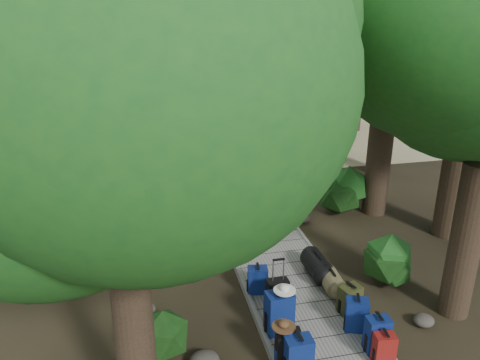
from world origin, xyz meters
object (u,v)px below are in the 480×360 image
object	(u,v)px
kayak	(132,136)
backpack_right_a	(384,347)
backpack_right_b	(378,333)
backpack_right_d	(350,298)
backpack_left_a	(298,355)
lone_suitcase_on_sand	(222,140)
duffel_right_khaki	(332,282)
suitcase_on_boardwalk	(277,294)
backpack_left_d	(258,279)
backpack_right_c	(357,313)
sun_lounger	(272,124)
backpack_left_c	(279,310)
duffel_right_black	(317,265)
backpack_left_b	(288,347)

from	to	relation	value
kayak	backpack_right_a	bearing A→B (deg)	-64.97
backpack_right_b	backpack_right_d	distance (m)	1.07
backpack_left_a	lone_suitcase_on_sand	xyz separation A→B (m)	(1.10, 12.49, -0.14)
backpack_left_a	duffel_right_khaki	distance (m)	2.50
backpack_right_a	backpack_right_b	world-z (taller)	backpack_right_b
suitcase_on_boardwalk	kayak	world-z (taller)	suitcase_on_boardwalk
backpack_left_d	duffel_right_khaki	bearing A→B (deg)	-1.83
backpack_right_c	lone_suitcase_on_sand	bearing A→B (deg)	112.43
backpack_left_d	sun_lounger	xyz separation A→B (m)	(3.88, 12.45, -0.10)
suitcase_on_boardwalk	backpack_left_c	bearing A→B (deg)	-105.88
backpack_left_a	duffel_right_black	distance (m)	2.96
suitcase_on_boardwalk	lone_suitcase_on_sand	xyz separation A→B (m)	(0.92, 10.78, -0.07)
backpack_left_a	kayak	size ratio (longest dim) A/B	0.24
backpack_left_c	duffel_right_black	distance (m)	2.04
backpack_left_b	suitcase_on_boardwalk	bearing A→B (deg)	85.39
backpack_right_a	suitcase_on_boardwalk	world-z (taller)	suitcase_on_boardwalk
kayak	lone_suitcase_on_sand	bearing A→B (deg)	-19.26
backpack_left_b	kayak	distance (m)	14.44
suitcase_on_boardwalk	backpack_right_d	bearing A→B (deg)	-17.77
backpack_left_c	lone_suitcase_on_sand	xyz separation A→B (m)	(1.08, 11.40, -0.18)
backpack_right_c	sun_lounger	xyz separation A→B (m)	(2.47, 13.95, -0.14)
duffel_right_khaki	lone_suitcase_on_sand	distance (m)	10.45
backpack_right_b	kayak	distance (m)	14.74
backpack_left_d	duffel_right_khaki	size ratio (longest dim) A/B	0.97
backpack_left_c	backpack_right_a	size ratio (longest dim) A/B	1.44
lone_suitcase_on_sand	suitcase_on_boardwalk	bearing A→B (deg)	-90.98
backpack_left_d	backpack_right_d	distance (m)	1.82
duffel_right_khaki	suitcase_on_boardwalk	xyz separation A→B (m)	(-1.25, -0.34, 0.11)
duffel_right_black	kayak	world-z (taller)	duffel_right_black
backpack_left_b	kayak	size ratio (longest dim) A/B	0.22
sun_lounger	suitcase_on_boardwalk	bearing A→B (deg)	-123.81
duffel_right_khaki	duffel_right_black	xyz separation A→B (m)	(-0.09, 0.59, 0.04)
backpack_left_b	sun_lounger	bearing A→B (deg)	80.49
suitcase_on_boardwalk	kayak	distance (m)	13.03
sun_lounger	backpack_left_a	bearing A→B (deg)	-122.74
backpack_left_a	backpack_right_c	world-z (taller)	backpack_left_a
duffel_right_khaki	suitcase_on_boardwalk	bearing A→B (deg)	-161.56
backpack_right_d	duffel_right_black	bearing A→B (deg)	79.97
duffel_right_khaki	sun_lounger	size ratio (longest dim) A/B	0.34
backpack_right_b	backpack_right_d	xyz separation A→B (m)	(0.01, 1.07, -0.05)
duffel_right_black	backpack_left_d	bearing A→B (deg)	-169.47
backpack_left_c	backpack_right_b	size ratio (longest dim) A/B	1.24
backpack_left_d	duffel_right_khaki	world-z (taller)	backpack_left_d
backpack_right_c	suitcase_on_boardwalk	xyz separation A→B (m)	(-1.20, 0.87, -0.02)
backpack_left_a	kayak	xyz separation A→B (m)	(-2.44, 14.47, -0.33)
duffel_right_khaki	duffel_right_black	size ratio (longest dim) A/B	0.80
suitcase_on_boardwalk	backpack_right_c	bearing A→B (deg)	-37.63
duffel_right_black	backpack_left_a	bearing A→B (deg)	-118.77
backpack_right_c	lone_suitcase_on_sand	size ratio (longest dim) A/B	0.96
duffel_right_black	kayak	size ratio (longest dim) A/B	0.23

